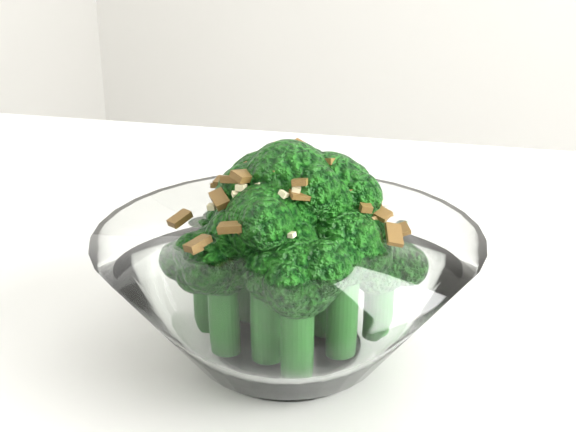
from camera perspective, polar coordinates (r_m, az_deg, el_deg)
The scene contains 2 objects.
table at distance 0.71m, azimuth -11.19°, elevation -7.59°, with size 1.37×1.08×0.75m.
broccoli_dish at distance 0.50m, azimuth -0.01°, elevation -4.46°, with size 0.23×0.23×0.15m.
Camera 1 is at (0.33, -0.55, 1.02)m, focal length 50.00 mm.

